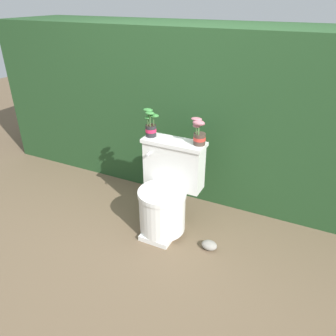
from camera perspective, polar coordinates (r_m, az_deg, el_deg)
ground_plane at (r=2.86m, az=-1.51°, el=-10.18°), size 12.00×12.00×0.00m
hedge_backdrop at (r=3.32m, az=6.49°, el=10.40°), size 4.38×0.91×1.54m
toilet at (r=2.66m, az=-0.25°, el=-4.41°), size 0.51×0.50×0.75m
potted_plant_left at (r=2.63m, az=-3.02°, el=7.41°), size 0.14×0.10×0.23m
potted_plant_midleft at (r=2.48m, az=5.43°, el=6.08°), size 0.12×0.11×0.22m
garden_stone at (r=2.64m, az=7.19°, el=-13.19°), size 0.12×0.10×0.07m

